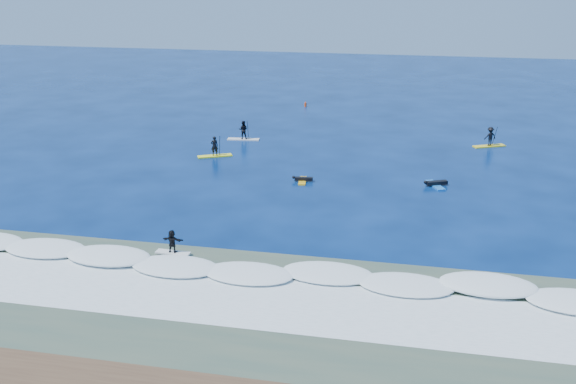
% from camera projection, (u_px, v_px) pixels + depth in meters
% --- Properties ---
extents(ground, '(160.00, 160.00, 0.00)m').
position_uv_depth(ground, '(274.00, 205.00, 43.00)').
color(ground, '#031740').
rests_on(ground, ground).
extents(shallow_water, '(90.00, 13.00, 0.01)m').
position_uv_depth(shallow_water, '(209.00, 307.00, 30.06)').
color(shallow_water, '#384D3F').
rests_on(shallow_water, ground).
extents(breaking_wave, '(40.00, 6.00, 0.30)m').
position_uv_depth(breaking_wave, '(233.00, 270.00, 33.76)').
color(breaking_wave, white).
rests_on(breaking_wave, ground).
extents(whitewater, '(34.00, 5.00, 0.02)m').
position_uv_depth(whitewater, '(215.00, 297.00, 30.99)').
color(whitewater, silver).
rests_on(whitewater, ground).
extents(sup_paddler_left, '(2.89, 1.92, 2.02)m').
position_uv_depth(sup_paddler_left, '(215.00, 149.00, 53.74)').
color(sup_paddler_left, '#FFF91B').
rests_on(sup_paddler_left, ground).
extents(sup_paddler_center, '(2.99, 1.04, 2.06)m').
position_uv_depth(sup_paddler_center, '(243.00, 132.00, 58.90)').
color(sup_paddler_center, silver).
rests_on(sup_paddler_center, ground).
extents(sup_paddler_right, '(2.95, 1.94, 2.05)m').
position_uv_depth(sup_paddler_right, '(490.00, 138.00, 56.67)').
color(sup_paddler_right, yellow).
rests_on(sup_paddler_right, ground).
extents(prone_paddler_near, '(1.56, 2.00, 0.41)m').
position_uv_depth(prone_paddler_near, '(303.00, 180.00, 47.65)').
color(prone_paddler_near, gold).
rests_on(prone_paddler_near, ground).
extents(prone_paddler_far, '(1.75, 2.34, 0.48)m').
position_uv_depth(prone_paddler_far, '(435.00, 184.00, 46.69)').
color(prone_paddler_far, blue).
rests_on(prone_paddler_far, ground).
extents(wave_surfer, '(1.95, 0.61, 1.40)m').
position_uv_depth(wave_surfer, '(172.00, 243.00, 35.14)').
color(wave_surfer, silver).
rests_on(wave_surfer, breaking_wave).
extents(marker_buoy, '(0.27, 0.27, 0.65)m').
position_uv_depth(marker_buoy, '(305.00, 104.00, 72.99)').
color(marker_buoy, '#E84414').
rests_on(marker_buoy, ground).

